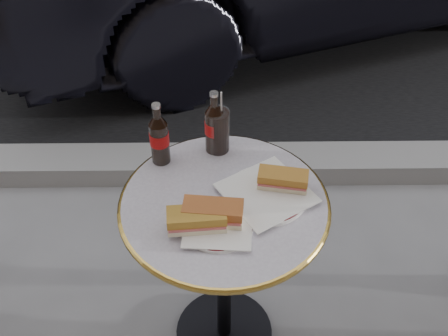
{
  "coord_description": "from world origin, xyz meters",
  "views": [
    {
      "loc": [
        -0.01,
        -1.13,
        1.92
      ],
      "look_at": [
        0.0,
        0.05,
        0.82
      ],
      "focal_mm": 45.0,
      "sensor_mm": 36.0,
      "label": 1
    }
  ],
  "objects_px": {
    "plate_left": "(218,225)",
    "cola_bottle_right": "(214,122)",
    "plate_right": "(266,195)",
    "bistro_table": "(224,277)",
    "cola_bottle_left": "(159,133)",
    "cola_glass": "(218,131)"
  },
  "relations": [
    {
      "from": "bistro_table",
      "to": "cola_glass",
      "type": "relative_size",
      "value": 4.84
    },
    {
      "from": "plate_right",
      "to": "cola_bottle_right",
      "type": "height_order",
      "value": "cola_bottle_right"
    },
    {
      "from": "cola_bottle_left",
      "to": "cola_bottle_right",
      "type": "relative_size",
      "value": 0.98
    },
    {
      "from": "bistro_table",
      "to": "plate_left",
      "type": "xyz_separation_m",
      "value": [
        -0.02,
        -0.09,
        0.37
      ]
    },
    {
      "from": "cola_bottle_left",
      "to": "cola_bottle_right",
      "type": "xyz_separation_m",
      "value": [
        0.17,
        0.05,
        0.0
      ]
    },
    {
      "from": "cola_bottle_right",
      "to": "plate_right",
      "type": "bearing_deg",
      "value": -54.41
    },
    {
      "from": "plate_left",
      "to": "plate_right",
      "type": "relative_size",
      "value": 0.82
    },
    {
      "from": "cola_bottle_left",
      "to": "cola_glass",
      "type": "height_order",
      "value": "cola_bottle_left"
    },
    {
      "from": "bistro_table",
      "to": "cola_bottle_left",
      "type": "height_order",
      "value": "cola_bottle_left"
    },
    {
      "from": "cola_bottle_right",
      "to": "cola_glass",
      "type": "bearing_deg",
      "value": 10.13
    },
    {
      "from": "cola_bottle_left",
      "to": "cola_glass",
      "type": "distance_m",
      "value": 0.19
    },
    {
      "from": "cola_bottle_right",
      "to": "plate_left",
      "type": "bearing_deg",
      "value": -88.27
    },
    {
      "from": "cola_bottle_right",
      "to": "cola_glass",
      "type": "distance_m",
      "value": 0.04
    },
    {
      "from": "plate_left",
      "to": "cola_bottle_right",
      "type": "distance_m",
      "value": 0.34
    },
    {
      "from": "bistro_table",
      "to": "plate_right",
      "type": "relative_size",
      "value": 3.03
    },
    {
      "from": "plate_right",
      "to": "cola_glass",
      "type": "distance_m",
      "value": 0.27
    },
    {
      "from": "plate_right",
      "to": "bistro_table",
      "type": "bearing_deg",
      "value": -170.53
    },
    {
      "from": "plate_right",
      "to": "cola_bottle_right",
      "type": "distance_m",
      "value": 0.28
    },
    {
      "from": "plate_left",
      "to": "plate_right",
      "type": "distance_m",
      "value": 0.18
    },
    {
      "from": "cola_bottle_left",
      "to": "cola_glass",
      "type": "bearing_deg",
      "value": 16.31
    },
    {
      "from": "cola_bottle_left",
      "to": "plate_left",
      "type": "bearing_deg",
      "value": -57.37
    },
    {
      "from": "plate_right",
      "to": "cola_bottle_right",
      "type": "relative_size",
      "value": 1.09
    }
  ]
}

